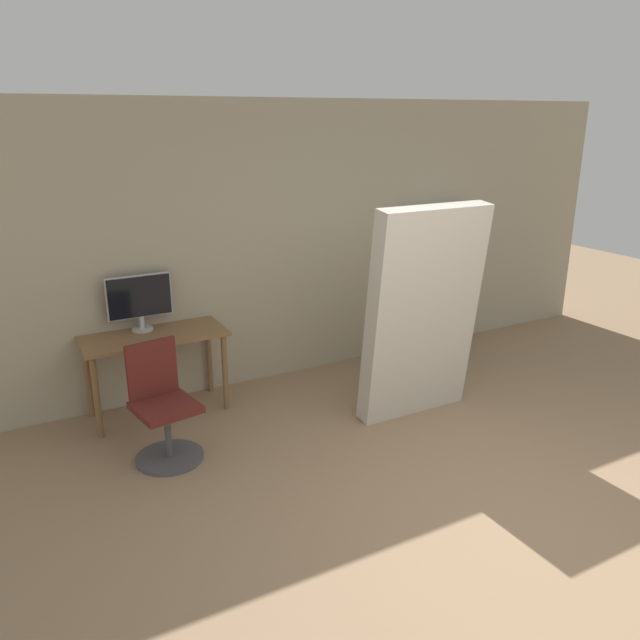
% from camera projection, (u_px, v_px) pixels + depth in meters
% --- Properties ---
extents(ground_plane, '(16.00, 16.00, 0.00)m').
position_uv_depth(ground_plane, '(523.00, 546.00, 3.88)').
color(ground_plane, '#937556').
extents(wall_back, '(8.00, 0.06, 2.70)m').
position_uv_depth(wall_back, '(292.00, 243.00, 6.13)').
color(wall_back, tan).
rests_on(wall_back, ground).
extents(desk, '(1.23, 0.55, 0.74)m').
position_uv_depth(desk, '(155.00, 347.00, 5.42)').
color(desk, brown).
rests_on(desk, ground).
extents(monitor, '(0.56, 0.18, 0.50)m').
position_uv_depth(monitor, '(140.00, 299.00, 5.41)').
color(monitor, '#B7B7BC').
rests_on(monitor, desk).
extents(office_chair, '(0.52, 0.52, 0.92)m').
position_uv_depth(office_chair, '(163.00, 414.00, 4.77)').
color(office_chair, '#4C4C51').
rests_on(office_chair, ground).
extents(bookshelf, '(0.78, 0.33, 1.63)m').
position_uv_depth(bookshelf, '(428.00, 283.00, 6.90)').
color(bookshelf, beige).
rests_on(bookshelf, ground).
extents(mattress_near, '(1.06, 0.39, 1.87)m').
position_uv_depth(mattress_near, '(423.00, 314.00, 5.30)').
color(mattress_near, beige).
rests_on(mattress_near, ground).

